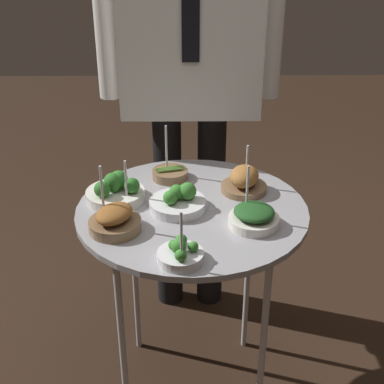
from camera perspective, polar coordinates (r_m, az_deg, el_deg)
The scene contains 9 objects.
serving_cart at distance 1.58m, azimuth 0.00°, elevation -3.32°, with size 0.67×0.67×0.73m.
bowl_broccoli_near_rim at distance 1.31m, azimuth -1.23°, elevation -6.56°, with size 0.12×0.12×0.16m.
bowl_asparagus_far_rim at distance 1.71m, azimuth -2.36°, elevation 2.00°, with size 0.11×0.11×0.17m.
bowl_broccoli_mid_right at distance 1.53m, azimuth -1.47°, elevation -1.02°, with size 0.16×0.16×0.08m.
bowl_spinach_front_right at distance 1.46m, azimuth 6.61°, elevation -2.64°, with size 0.14×0.14×0.16m.
bowl_roast_front_center at distance 1.44m, azimuth -8.25°, elevation -3.01°, with size 0.14×0.14×0.18m.
bowl_broccoli_front_left at distance 1.59m, azimuth -8.15°, elevation 0.18°, with size 0.17×0.17×0.14m.
bowl_roast_back_left at distance 1.63m, azimuth 5.57°, elevation 1.19°, with size 0.14×0.14×0.14m.
waiter_figure at distance 1.88m, azimuth -0.30°, elevation 15.58°, with size 0.63×0.24×1.72m.
Camera 1 is at (-0.02, -1.35, 1.49)m, focal length 50.00 mm.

